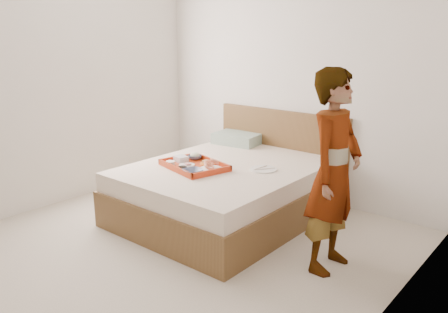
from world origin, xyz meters
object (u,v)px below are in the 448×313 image
object	(u,v)px
dinner_plate	(263,169)
person	(334,172)
bed	(227,191)
tray	(194,165)

from	to	relation	value
dinner_plate	person	xyz separation A→B (m)	(0.90, -0.38, 0.24)
bed	dinner_plate	distance (m)	0.47
bed	person	xyz separation A→B (m)	(1.27, -0.28, 0.51)
tray	person	distance (m)	1.47
tray	person	size ratio (longest dim) A/B	0.40
bed	dinner_plate	xyz separation A→B (m)	(0.36, 0.11, 0.27)
bed	tray	bearing A→B (deg)	-124.86
person	tray	bearing A→B (deg)	88.54
tray	dinner_plate	xyz separation A→B (m)	(0.55, 0.37, -0.02)
tray	person	world-z (taller)	person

